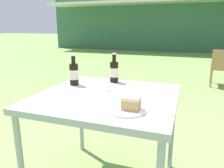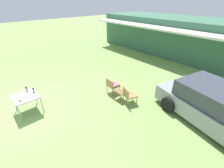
{
  "view_description": "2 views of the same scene",
  "coord_description": "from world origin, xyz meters",
  "px_view_note": "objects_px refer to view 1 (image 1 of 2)",
  "views": [
    {
      "loc": [
        0.51,
        -1.32,
        1.18
      ],
      "look_at": [
        0.0,
        0.1,
        0.78
      ],
      "focal_mm": 35.0,
      "sensor_mm": 36.0,
      "label": 1
    },
    {
      "loc": [
        5.81,
        -0.61,
        4.02
      ],
      "look_at": [
        1.72,
        2.95,
        0.9
      ],
      "focal_mm": 24.0,
      "sensor_mm": 36.0,
      "label": 2
    }
  ],
  "objects_px": {
    "cola_bottle_near": "(114,71)",
    "cola_bottle_far": "(74,74)",
    "cake_on_plate": "(128,106)",
    "patio_table": "(107,103)"
  },
  "relations": [
    {
      "from": "cola_bottle_near",
      "to": "cola_bottle_far",
      "type": "xyz_separation_m",
      "value": [
        -0.27,
        -0.19,
        0.0
      ]
    },
    {
      "from": "cola_bottle_near",
      "to": "cola_bottle_far",
      "type": "height_order",
      "value": "same"
    },
    {
      "from": "cake_on_plate",
      "to": "cola_bottle_near",
      "type": "distance_m",
      "value": 0.64
    },
    {
      "from": "cola_bottle_near",
      "to": "cola_bottle_far",
      "type": "bearing_deg",
      "value": -144.96
    },
    {
      "from": "patio_table",
      "to": "cola_bottle_near",
      "type": "height_order",
      "value": "cola_bottle_near"
    },
    {
      "from": "patio_table",
      "to": "cola_bottle_far",
      "type": "relative_size",
      "value": 3.84
    },
    {
      "from": "patio_table",
      "to": "cola_bottle_far",
      "type": "distance_m",
      "value": 0.4
    },
    {
      "from": "cola_bottle_far",
      "to": "cake_on_plate",
      "type": "bearing_deg",
      "value": -35.08
    },
    {
      "from": "patio_table",
      "to": "cake_on_plate",
      "type": "distance_m",
      "value": 0.33
    },
    {
      "from": "patio_table",
      "to": "cola_bottle_far",
      "type": "bearing_deg",
      "value": 155.07
    }
  ]
}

